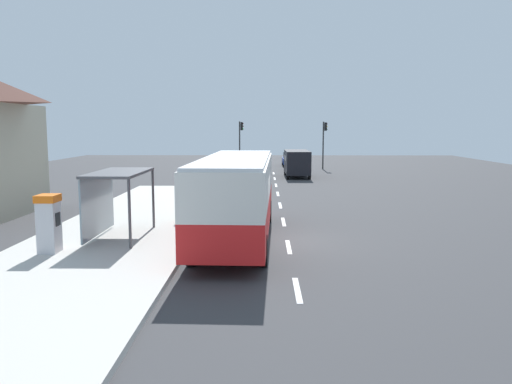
{
  "coord_description": "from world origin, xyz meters",
  "views": [
    {
      "loc": [
        -0.65,
        -19.46,
        4.35
      ],
      "look_at": [
        -1.0,
        3.11,
        1.5
      ],
      "focal_mm": 36.39,
      "sensor_mm": 36.0,
      "label": 1
    }
  ],
  "objects_px": {
    "recycling_bin_green": "(186,209)",
    "traffic_light_far_side": "(241,137)",
    "bus": "(236,193)",
    "traffic_light_near_side": "(324,138)",
    "sedan_far": "(291,159)",
    "recycling_bin_red": "(183,211)",
    "bus_shelter": "(111,187)",
    "white_van": "(297,162)",
    "ticket_machine": "(49,223)",
    "sedan_near": "(294,163)"
  },
  "relations": [
    {
      "from": "recycling_bin_green",
      "to": "traffic_light_far_side",
      "type": "bearing_deg",
      "value": 87.96
    },
    {
      "from": "bus",
      "to": "traffic_light_near_side",
      "type": "distance_m",
      "value": 34.52
    },
    {
      "from": "traffic_light_near_side",
      "to": "sedan_far",
      "type": "bearing_deg",
      "value": 126.13
    },
    {
      "from": "traffic_light_far_side",
      "to": "recycling_bin_green",
      "type": "bearing_deg",
      "value": -92.04
    },
    {
      "from": "recycling_bin_red",
      "to": "bus_shelter",
      "type": "distance_m",
      "value": 4.09
    },
    {
      "from": "white_van",
      "to": "sedan_far",
      "type": "xyz_separation_m",
      "value": [
        0.1,
        12.82,
        -0.55
      ]
    },
    {
      "from": "ticket_machine",
      "to": "sedan_near",
      "type": "bearing_deg",
      "value": 73.64
    },
    {
      "from": "sedan_far",
      "to": "recycling_bin_red",
      "type": "distance_m",
      "value": 35.85
    },
    {
      "from": "white_van",
      "to": "ticket_machine",
      "type": "distance_m",
      "value": 29.77
    },
    {
      "from": "bus",
      "to": "traffic_light_near_side",
      "type": "bearing_deg",
      "value": 77.93
    },
    {
      "from": "bus",
      "to": "ticket_machine",
      "type": "bearing_deg",
      "value": -155.7
    },
    {
      "from": "ticket_machine",
      "to": "bus_shelter",
      "type": "distance_m",
      "value": 2.99
    },
    {
      "from": "white_van",
      "to": "sedan_near",
      "type": "xyz_separation_m",
      "value": [
        0.1,
        6.38,
        -0.55
      ]
    },
    {
      "from": "white_van",
      "to": "recycling_bin_red",
      "type": "height_order",
      "value": "white_van"
    },
    {
      "from": "ticket_machine",
      "to": "traffic_light_far_side",
      "type": "distance_m",
      "value": 37.63
    },
    {
      "from": "sedan_far",
      "to": "white_van",
      "type": "bearing_deg",
      "value": -90.45
    },
    {
      "from": "white_van",
      "to": "sedan_near",
      "type": "distance_m",
      "value": 6.4
    },
    {
      "from": "recycling_bin_red",
      "to": "traffic_light_far_side",
      "type": "height_order",
      "value": "traffic_light_far_side"
    },
    {
      "from": "bus",
      "to": "sedan_far",
      "type": "height_order",
      "value": "bus"
    },
    {
      "from": "sedan_far",
      "to": "recycling_bin_green",
      "type": "xyz_separation_m",
      "value": [
        -6.5,
        -34.56,
        -0.14
      ]
    },
    {
      "from": "recycling_bin_red",
      "to": "bus_shelter",
      "type": "xyz_separation_m",
      "value": [
        -2.21,
        -3.12,
        1.44
      ]
    },
    {
      "from": "sedan_far",
      "to": "recycling_bin_green",
      "type": "height_order",
      "value": "sedan_far"
    },
    {
      "from": "bus",
      "to": "traffic_light_far_side",
      "type": "height_order",
      "value": "traffic_light_far_side"
    },
    {
      "from": "ticket_machine",
      "to": "white_van",
      "type": "bearing_deg",
      "value": 70.37
    },
    {
      "from": "bus",
      "to": "recycling_bin_green",
      "type": "height_order",
      "value": "bus"
    },
    {
      "from": "white_van",
      "to": "traffic_light_near_side",
      "type": "height_order",
      "value": "traffic_light_near_side"
    },
    {
      "from": "sedan_far",
      "to": "bus",
      "type": "bearing_deg",
      "value": -96.01
    },
    {
      "from": "bus_shelter",
      "to": "recycling_bin_red",
      "type": "bearing_deg",
      "value": 54.64
    },
    {
      "from": "sedan_far",
      "to": "bus_shelter",
      "type": "xyz_separation_m",
      "value": [
        -8.71,
        -38.38,
        1.31
      ]
    },
    {
      "from": "ticket_machine",
      "to": "bus_shelter",
      "type": "relative_size",
      "value": 0.48
    },
    {
      "from": "sedan_near",
      "to": "traffic_light_far_side",
      "type": "xyz_separation_m",
      "value": [
        -5.4,
        2.86,
        2.47
      ]
    },
    {
      "from": "recycling_bin_red",
      "to": "bus_shelter",
      "type": "relative_size",
      "value": 0.24
    },
    {
      "from": "bus",
      "to": "bus_shelter",
      "type": "distance_m",
      "value": 4.72
    },
    {
      "from": "sedan_near",
      "to": "sedan_far",
      "type": "xyz_separation_m",
      "value": [
        0.0,
        6.45,
        0.0
      ]
    },
    {
      "from": "white_van",
      "to": "sedan_far",
      "type": "height_order",
      "value": "white_van"
    },
    {
      "from": "bus",
      "to": "recycling_bin_red",
      "type": "xyz_separation_m",
      "value": [
        -2.49,
        2.85,
        -1.19
      ]
    },
    {
      "from": "bus",
      "to": "traffic_light_far_side",
      "type": "bearing_deg",
      "value": 92.3
    },
    {
      "from": "recycling_bin_green",
      "to": "sedan_far",
      "type": "bearing_deg",
      "value": 79.35
    },
    {
      "from": "white_van",
      "to": "sedan_far",
      "type": "relative_size",
      "value": 1.18
    },
    {
      "from": "traffic_light_far_side",
      "to": "traffic_light_near_side",
      "type": "bearing_deg",
      "value": -5.31
    },
    {
      "from": "bus",
      "to": "recycling_bin_green",
      "type": "distance_m",
      "value": 4.49
    },
    {
      "from": "recycling_bin_green",
      "to": "bus_shelter",
      "type": "relative_size",
      "value": 0.24
    },
    {
      "from": "traffic_light_near_side",
      "to": "white_van",
      "type": "bearing_deg",
      "value": -111.37
    },
    {
      "from": "ticket_machine",
      "to": "traffic_light_far_side",
      "type": "bearing_deg",
      "value": 82.81
    },
    {
      "from": "white_van",
      "to": "recycling_bin_green",
      "type": "distance_m",
      "value": 22.67
    },
    {
      "from": "sedan_near",
      "to": "recycling_bin_red",
      "type": "distance_m",
      "value": 29.54
    },
    {
      "from": "sedan_near",
      "to": "bus_shelter",
      "type": "distance_m",
      "value": 33.13
    },
    {
      "from": "ticket_machine",
      "to": "bus",
      "type": "bearing_deg",
      "value": 24.3
    },
    {
      "from": "recycling_bin_red",
      "to": "traffic_light_far_side",
      "type": "xyz_separation_m",
      "value": [
        1.1,
        31.68,
        2.61
      ]
    },
    {
      "from": "white_van",
      "to": "bus_shelter",
      "type": "height_order",
      "value": "bus_shelter"
    }
  ]
}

